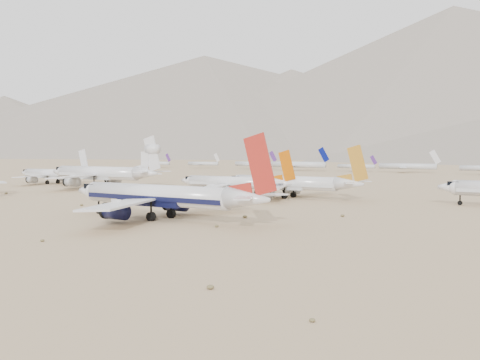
{
  "coord_description": "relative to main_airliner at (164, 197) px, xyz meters",
  "views": [
    {
      "loc": [
        85.46,
        -81.51,
        14.6
      ],
      "look_at": [
        4.8,
        39.08,
        7.0
      ],
      "focal_mm": 40.0,
      "sensor_mm": 36.0,
      "label": 1
    }
  ],
  "objects": [
    {
      "name": "row2_white_trijet",
      "position": [
        -90.25,
        64.04,
        1.02
      ],
      "size": [
        59.09,
        57.75,
        20.94
      ],
      "color": "silver",
      "rests_on": "ground"
    },
    {
      "name": "main_airliner",
      "position": [
        0.0,
        0.0,
        0.0
      ],
      "size": [
        51.93,
        50.73,
        18.33
      ],
      "color": "silver",
      "rests_on": "ground"
    },
    {
      "name": "ground",
      "position": [
        -8.18,
        -4.53,
        -5.04
      ],
      "size": [
        7000.0,
        7000.0,
        0.0
      ],
      "primitive_type": "plane",
      "color": "#917654",
      "rests_on": "ground"
    },
    {
      "name": "row2_white_twin",
      "position": [
        -129.52,
        69.27,
        -0.53
      ],
      "size": [
        44.83,
        43.86,
        16.02
      ],
      "color": "silver",
      "rests_on": "ground"
    },
    {
      "name": "desert_scrub",
      "position": [
        -2.58,
        -30.19,
        -4.75
      ],
      "size": [
        261.14,
        121.67,
        0.63
      ],
      "color": "brown",
      "rests_on": "ground"
    },
    {
      "name": "row2_orange_tail",
      "position": [
        -23.26,
        60.58,
        -0.73
      ],
      "size": [
        43.0,
        42.07,
        15.34
      ],
      "color": "silver",
      "rests_on": "ground"
    },
    {
      "name": "distant_storage_row",
      "position": [
        -55.91,
        295.34,
        -0.67
      ],
      "size": [
        477.24,
        61.19,
        16.14
      ],
      "color": "silver",
      "rests_on": "ground"
    },
    {
      "name": "row2_gold_tail",
      "position": [
        -2.9,
        62.62,
        -0.34
      ],
      "size": [
        47.19,
        46.15,
        16.8
      ],
      "color": "silver",
      "rests_on": "ground"
    }
  ]
}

